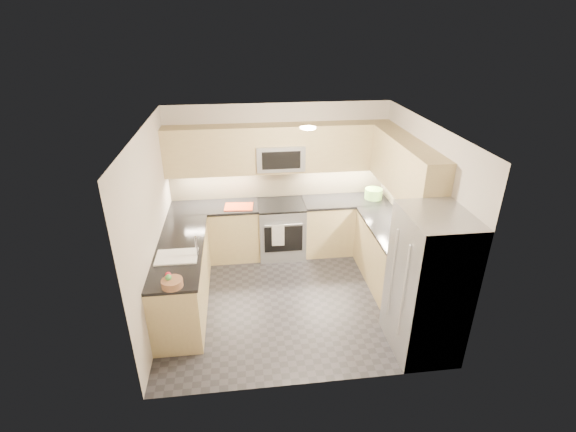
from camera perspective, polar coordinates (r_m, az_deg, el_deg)
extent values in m
cube|color=#26252A|center=(6.21, 0.40, -11.03)|extent=(3.60, 3.20, 0.00)
cube|color=beige|center=(5.12, 0.49, 12.02)|extent=(3.60, 3.20, 0.02)
cube|color=#BDB3A5|center=(7.01, -1.25, 5.13)|extent=(3.60, 0.02, 2.50)
cube|color=#BDB3A5|center=(4.19, 3.31, -10.26)|extent=(3.60, 0.02, 2.50)
cube|color=#BDB3A5|center=(5.63, -18.04, -1.58)|extent=(0.02, 3.20, 2.50)
cube|color=#BDB3A5|center=(6.03, 17.65, 0.33)|extent=(0.02, 3.20, 2.50)
cube|color=tan|center=(7.05, -9.79, -2.28)|extent=(1.42, 0.60, 0.90)
cube|color=tan|center=(7.25, 7.66, -1.31)|extent=(1.42, 0.60, 0.90)
cube|color=tan|center=(6.41, 13.72, -5.71)|extent=(0.60, 1.70, 0.90)
cube|color=tan|center=(5.97, -14.16, -8.28)|extent=(0.60, 2.00, 0.90)
cube|color=black|center=(6.84, -10.08, 1.20)|extent=(1.42, 0.63, 0.04)
cube|color=black|center=(7.05, 7.88, 2.10)|extent=(1.42, 0.63, 0.04)
cube|color=black|center=(6.18, 14.17, -1.98)|extent=(0.63, 1.70, 0.04)
cube|color=black|center=(5.73, -14.66, -4.37)|extent=(0.63, 2.00, 0.04)
cube|color=tan|center=(6.67, -1.14, 9.24)|extent=(3.60, 0.35, 0.75)
cube|color=tan|center=(5.99, 15.81, 6.35)|extent=(0.35, 1.95, 0.75)
cube|color=tan|center=(7.03, -1.24, 4.69)|extent=(3.60, 0.01, 0.51)
cube|color=tan|center=(6.43, 15.99, 1.59)|extent=(0.01, 2.30, 0.51)
cube|color=#999CA0|center=(7.04, -0.92, -1.87)|extent=(0.76, 0.65, 0.91)
cube|color=black|center=(6.84, -0.95, 1.55)|extent=(0.76, 0.65, 0.03)
cube|color=black|center=(6.75, -0.62, -3.19)|extent=(0.62, 0.02, 0.45)
cylinder|color=#B2B5BA|center=(6.61, -0.61, -1.22)|extent=(0.60, 0.02, 0.02)
cube|color=#9B9EA2|center=(6.68, -1.11, 8.15)|extent=(0.76, 0.40, 0.40)
cube|color=black|center=(6.48, -0.92, 7.61)|extent=(0.60, 0.01, 0.28)
cube|color=#999CA0|center=(5.16, 18.56, -8.84)|extent=(0.70, 0.90, 1.80)
cylinder|color=#B2B5BA|center=(4.86, 15.49, -10.01)|extent=(0.02, 0.02, 1.20)
cylinder|color=#B2B5BA|center=(5.13, 14.04, -7.73)|extent=(0.02, 0.02, 1.20)
cube|color=white|center=(5.54, -14.89, -6.02)|extent=(0.52, 0.38, 0.16)
cylinder|color=silver|center=(5.40, -12.40, -4.10)|extent=(0.03, 0.03, 0.28)
cylinder|color=#78BD51|center=(7.14, 11.61, 3.02)|extent=(0.34, 0.34, 0.17)
cube|color=red|center=(6.74, -6.75, 1.26)|extent=(0.47, 0.35, 0.01)
cylinder|color=#A16C4B|center=(4.95, -15.55, -8.83)|extent=(0.29, 0.29, 0.09)
sphere|color=red|center=(4.97, -16.08, -7.73)|extent=(0.07, 0.07, 0.07)
sphere|color=green|center=(4.93, -16.04, -8.06)|extent=(0.07, 0.07, 0.07)
cube|color=silver|center=(6.66, -1.37, -2.65)|extent=(0.20, 0.03, 0.38)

